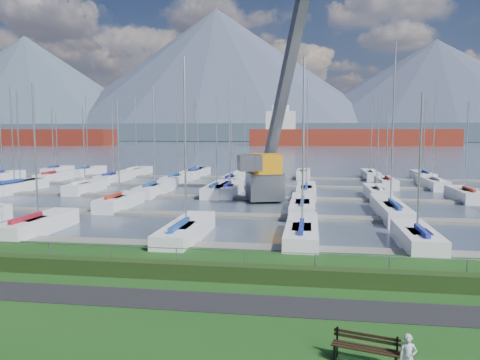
# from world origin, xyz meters

# --- Properties ---
(path) EXTENTS (160.00, 2.00, 0.04)m
(path) POSITION_xyz_m (0.00, -3.00, 0.01)
(path) COLOR black
(path) RESTS_ON grass
(water) EXTENTS (800.00, 540.00, 0.20)m
(water) POSITION_xyz_m (0.00, 260.00, -0.40)
(water) COLOR #3F4C5D
(hedge) EXTENTS (80.00, 0.70, 0.70)m
(hedge) POSITION_xyz_m (0.00, -0.40, 0.35)
(hedge) COLOR #1E3212
(hedge) RESTS_ON grass
(fence) EXTENTS (80.00, 0.04, 0.04)m
(fence) POSITION_xyz_m (0.00, 0.00, 1.20)
(fence) COLOR gray
(fence) RESTS_ON grass
(foothill) EXTENTS (900.00, 80.00, 12.00)m
(foothill) POSITION_xyz_m (0.00, 330.00, 6.00)
(foothill) COLOR #425161
(foothill) RESTS_ON water
(mountains) EXTENTS (1190.00, 360.00, 115.00)m
(mountains) POSITION_xyz_m (7.35, 404.62, 46.68)
(mountains) COLOR #3F475C
(mountains) RESTS_ON water
(docks) EXTENTS (90.00, 41.60, 0.25)m
(docks) POSITION_xyz_m (0.00, 26.00, -0.22)
(docks) COLOR #66635F
(docks) RESTS_ON water
(bench_right) EXTENTS (1.85, 0.88, 0.85)m
(bench_right) POSITION_xyz_m (6.30, -6.85, 0.42)
(bench_right) COLOR black
(bench_right) RESTS_ON grass
(person) EXTENTS (0.49, 0.36, 1.21)m
(person) POSITION_xyz_m (7.32, -7.27, 0.61)
(person) COLOR #B9B9C0
(person) RESTS_ON grass
(crane) EXTENTS (7.28, 13.06, 22.35)m
(crane) POSITION_xyz_m (0.95, 25.58, 5.33)
(crane) COLOR #595D61
(crane) RESTS_ON water
(cargo_ship_west) EXTENTS (83.34, 22.79, 21.50)m
(cargo_ship_west) POSITION_xyz_m (-136.26, 192.16, 3.72)
(cargo_ship_west) COLOR maroon
(cargo_ship_west) RESTS_ON water
(cargo_ship_mid) EXTENTS (98.26, 24.40, 21.50)m
(cargo_ship_mid) POSITION_xyz_m (19.69, 211.00, 3.56)
(cargo_ship_mid) COLOR maroon
(cargo_ship_mid) RESTS_ON water
(sailboat_fleet) EXTENTS (75.79, 49.76, 13.55)m
(sailboat_fleet) POSITION_xyz_m (-2.67, 28.78, 5.41)
(sailboat_fleet) COLOR navy
(sailboat_fleet) RESTS_ON water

